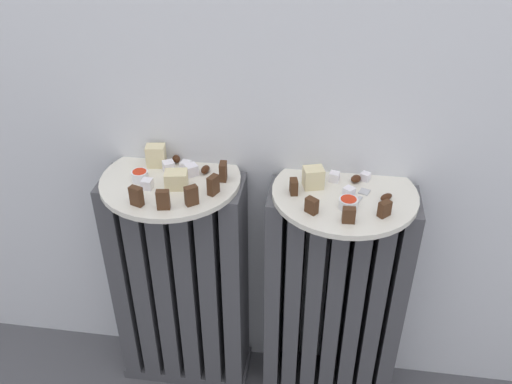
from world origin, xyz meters
TOP-DOWN VIEW (x-y plane):
  - radiator_left at (-0.19, 0.28)m, footprint 0.34×0.13m
  - radiator_right at (0.19, 0.28)m, footprint 0.34×0.13m
  - plate_left at (-0.19, 0.28)m, footprint 0.31×0.31m
  - plate_right at (0.19, 0.28)m, footprint 0.31×0.31m
  - dark_cake_slice_left_0 at (-0.23, 0.17)m, footprint 0.03×0.02m
  - dark_cake_slice_left_1 at (-0.17, 0.16)m, footprint 0.03×0.02m
  - dark_cake_slice_left_2 at (-0.12, 0.19)m, footprint 0.03×0.03m
  - dark_cake_slice_left_3 at (-0.08, 0.23)m, footprint 0.02×0.03m
  - dark_cake_slice_left_4 at (-0.07, 0.29)m, footprint 0.02×0.03m
  - marble_cake_slice_left_0 at (-0.17, 0.24)m, footprint 0.05×0.04m
  - marble_cake_slice_left_1 at (-0.24, 0.33)m, footprint 0.05×0.04m
  - turkish_delight_left_0 at (-0.23, 0.23)m, footprint 0.02×0.02m
  - turkish_delight_left_1 at (-0.16, 0.32)m, footprint 0.02×0.02m
  - turkish_delight_left_2 at (-0.20, 0.31)m, footprint 0.03×0.03m
  - turkish_delight_left_3 at (-0.15, 0.30)m, footprint 0.04×0.04m
  - medjool_date_left_0 at (-0.12, 0.31)m, footprint 0.02×0.03m
  - medjool_date_left_1 at (-0.19, 0.35)m, footprint 0.03×0.03m
  - jam_bowl_left at (-0.25, 0.26)m, footprint 0.04×0.04m
  - dark_cake_slice_right_0 at (0.08, 0.26)m, footprint 0.02×0.03m
  - dark_cake_slice_right_1 at (0.12, 0.19)m, footprint 0.03×0.03m
  - dark_cake_slice_right_2 at (0.20, 0.17)m, footprint 0.03×0.02m
  - dark_cake_slice_right_3 at (0.27, 0.20)m, footprint 0.03×0.03m
  - marble_cake_slice_right_0 at (0.12, 0.29)m, footprint 0.05×0.04m
  - turkish_delight_right_0 at (0.23, 0.33)m, footprint 0.02×0.02m
  - turkish_delight_right_1 at (0.20, 0.26)m, footprint 0.03×0.03m
  - turkish_delight_right_2 at (0.17, 0.32)m, footprint 0.02×0.02m
  - medjool_date_right_0 at (0.27, 0.26)m, footprint 0.03×0.03m
  - medjool_date_right_1 at (0.21, 0.32)m, footprint 0.03×0.03m
  - jam_bowl_right at (0.20, 0.22)m, footprint 0.04×0.04m
  - fork at (0.22, 0.25)m, footprint 0.05×0.10m

SIDE VIEW (x-z plane):
  - radiator_left at x=-0.19m, z-range 0.00..0.61m
  - radiator_right at x=0.19m, z-range 0.00..0.61m
  - plate_left at x=-0.19m, z-range 0.62..0.63m
  - plate_right at x=0.19m, z-range 0.62..0.63m
  - fork at x=0.22m, z-range 0.63..0.63m
  - medjool_date_right_0 at x=0.27m, z-range 0.63..0.64m
  - medjool_date_right_1 at x=0.21m, z-range 0.63..0.64m
  - medjool_date_left_0 at x=-0.12m, z-range 0.63..0.65m
  - medjool_date_left_1 at x=-0.19m, z-range 0.63..0.65m
  - turkish_delight_right_0 at x=0.23m, z-range 0.63..0.65m
  - turkish_delight_right_1 at x=0.20m, z-range 0.63..0.65m
  - turkish_delight_right_2 at x=0.17m, z-range 0.63..0.65m
  - turkish_delight_left_1 at x=-0.16m, z-range 0.63..0.65m
  - turkish_delight_left_0 at x=-0.23m, z-range 0.63..0.65m
  - jam_bowl_right at x=0.20m, z-range 0.63..0.65m
  - turkish_delight_left_2 at x=-0.20m, z-range 0.63..0.65m
  - turkish_delight_left_3 at x=-0.15m, z-range 0.63..0.65m
  - jam_bowl_left at x=-0.25m, z-range 0.63..0.65m
  - dark_cake_slice_right_0 at x=0.08m, z-range 0.63..0.66m
  - dark_cake_slice_right_1 at x=0.12m, z-range 0.63..0.66m
  - dark_cake_slice_right_2 at x=0.20m, z-range 0.63..0.66m
  - dark_cake_slice_right_3 at x=0.27m, z-range 0.63..0.66m
  - marble_cake_slice_left_0 at x=-0.17m, z-range 0.63..0.67m
  - dark_cake_slice_left_0 at x=-0.23m, z-range 0.63..0.67m
  - dark_cake_slice_left_1 at x=-0.17m, z-range 0.63..0.67m
  - dark_cake_slice_left_2 at x=-0.12m, z-range 0.63..0.67m
  - dark_cake_slice_left_3 at x=-0.08m, z-range 0.63..0.67m
  - dark_cake_slice_left_4 at x=-0.07m, z-range 0.63..0.67m
  - marble_cake_slice_right_0 at x=0.12m, z-range 0.63..0.67m
  - marble_cake_slice_left_1 at x=-0.24m, z-range 0.63..0.68m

